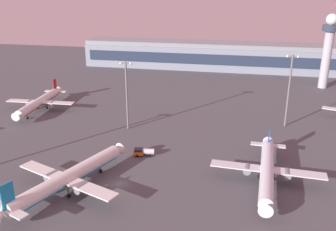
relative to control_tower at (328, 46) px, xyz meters
name	(u,v)px	position (x,y,z in m)	size (l,w,h in m)	color
ground_plane	(120,184)	(-70.17, -113.56, -21.34)	(416.00, 416.00, 0.00)	#4C4C51
terminal_building	(214,56)	(-59.22, 33.83, -13.25)	(161.85, 22.40, 16.40)	gray
control_tower	(328,46)	(0.00, 0.00, 0.00)	(8.00, 8.00, 36.87)	#A8A8B2
airplane_near_gate	(67,178)	(-81.68, -120.01, -17.39)	(30.95, 39.28, 10.47)	silver
airplane_far_stand	(267,170)	(-31.96, -104.65, -17.58)	(30.19, 38.79, 9.95)	silver
airplane_terminal_side	(40,102)	(-122.80, -62.86, -17.70)	(29.24, 37.57, 9.63)	silver
fuel_truck	(143,152)	(-68.60, -95.85, -19.98)	(6.58, 3.37, 2.35)	#D85919
apron_light_west	(127,91)	(-80.20, -75.13, -7.08)	(4.80, 0.90, 24.88)	slate
apron_light_east	(289,87)	(-23.43, -60.34, -6.09)	(4.80, 0.90, 26.80)	slate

